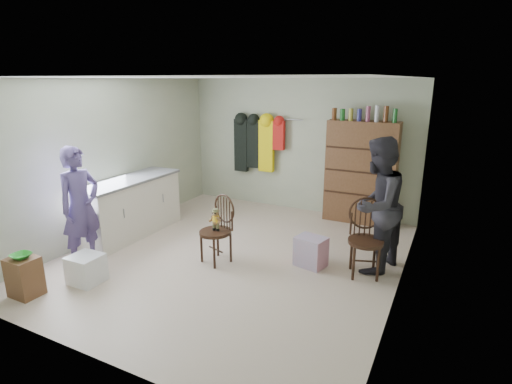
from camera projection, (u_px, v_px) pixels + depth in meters
The scene contains 13 objects.
ground_plane at pixel (234, 256), 5.80m from camera, with size 5.00×5.00×0.00m, color beige.
room_walls at pixel (251, 143), 5.83m from camera, with size 5.00×5.00×5.00m.
counter at pixel (130, 207), 6.52m from camera, with size 0.64×1.86×0.94m.
stool at pixel (25, 277), 4.69m from camera, with size 0.33×0.29×0.48m, color brown.
bowl at pixel (21, 256), 4.62m from camera, with size 0.22×0.22×0.05m, color green.
plastic_tub at pixel (86, 269), 5.01m from camera, with size 0.38×0.36×0.36m, color white.
chair_front at pixel (218, 225), 5.51m from camera, with size 0.54×0.54×0.96m.
chair_far at pixel (365, 235), 5.15m from camera, with size 0.57×0.57×1.02m.
striped_bag at pixel (311, 252), 5.46m from camera, with size 0.39×0.30×0.41m, color pink.
person_left at pixel (80, 207), 5.35m from camera, with size 0.60×0.40×1.65m, color #52427A.
person_right at pixel (377, 206), 5.17m from camera, with size 0.87×0.68×1.79m, color #2D2B33.
dresser at pixel (361, 172), 6.99m from camera, with size 1.20×0.39×2.07m.
coat_rack at pixel (257, 144), 7.87m from camera, with size 1.42×0.12×1.09m.
Camera 1 is at (2.68, -4.62, 2.48)m, focal length 28.00 mm.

